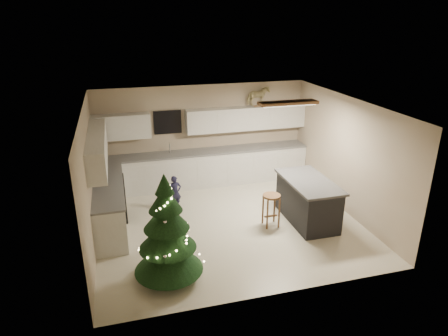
{
  "coord_description": "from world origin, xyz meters",
  "views": [
    {
      "loc": [
        -2.13,
        -7.4,
        4.25
      ],
      "look_at": [
        0.0,
        0.35,
        1.15
      ],
      "focal_mm": 32.0,
      "sensor_mm": 36.0,
      "label": 1
    }
  ],
  "objects_px": {
    "bar_stool": "(271,203)",
    "rocking_horse": "(258,96)",
    "island": "(308,200)",
    "toddler": "(175,193)",
    "christmas_tree": "(167,237)"
  },
  "relations": [
    {
      "from": "christmas_tree",
      "to": "toddler",
      "type": "distance_m",
      "value": 2.68
    },
    {
      "from": "bar_stool",
      "to": "rocking_horse",
      "type": "bearing_deg",
      "value": 76.93
    },
    {
      "from": "toddler",
      "to": "rocking_horse",
      "type": "distance_m",
      "value": 3.36
    },
    {
      "from": "island",
      "to": "rocking_horse",
      "type": "distance_m",
      "value": 3.22
    },
    {
      "from": "bar_stool",
      "to": "christmas_tree",
      "type": "relative_size",
      "value": 0.37
    },
    {
      "from": "bar_stool",
      "to": "rocking_horse",
      "type": "height_order",
      "value": "rocking_horse"
    },
    {
      "from": "toddler",
      "to": "christmas_tree",
      "type": "bearing_deg",
      "value": -113.26
    },
    {
      "from": "bar_stool",
      "to": "christmas_tree",
      "type": "bearing_deg",
      "value": -152.0
    },
    {
      "from": "island",
      "to": "christmas_tree",
      "type": "bearing_deg",
      "value": -158.61
    },
    {
      "from": "island",
      "to": "rocking_horse",
      "type": "bearing_deg",
      "value": 94.79
    },
    {
      "from": "toddler",
      "to": "rocking_horse",
      "type": "height_order",
      "value": "rocking_horse"
    },
    {
      "from": "bar_stool",
      "to": "toddler",
      "type": "relative_size",
      "value": 0.9
    },
    {
      "from": "island",
      "to": "rocking_horse",
      "type": "relative_size",
      "value": 2.78
    },
    {
      "from": "toddler",
      "to": "rocking_horse",
      "type": "bearing_deg",
      "value": 16.42
    },
    {
      "from": "island",
      "to": "toddler",
      "type": "distance_m",
      "value": 3.0
    }
  ]
}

